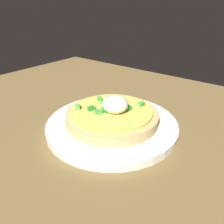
% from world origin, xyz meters
% --- Properties ---
extents(dining_table, '(1.20, 0.65, 0.02)m').
position_xyz_m(dining_table, '(0.00, 0.00, 0.01)').
color(dining_table, brown).
rests_on(dining_table, ground).
extents(plate, '(0.26, 0.26, 0.02)m').
position_xyz_m(plate, '(-0.08, -0.07, 0.03)').
color(plate, silver).
rests_on(plate, dining_table).
extents(pizza, '(0.18, 0.18, 0.06)m').
position_xyz_m(pizza, '(-0.08, -0.07, 0.05)').
color(pizza, tan).
rests_on(pizza, plate).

